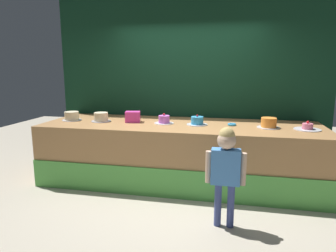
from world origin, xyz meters
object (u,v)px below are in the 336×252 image
at_px(pink_box, 133,117).
at_px(cake_far_left, 72,116).
at_px(cake_far_right, 307,128).
at_px(cake_center_right, 197,121).
at_px(cake_right, 269,123).
at_px(cake_left, 101,117).
at_px(child_figure, 226,164).
at_px(cake_center_left, 164,120).
at_px(donut, 232,124).

relative_size(pink_box, cake_far_left, 0.73).
bearing_deg(pink_box, cake_far_left, -176.78).
bearing_deg(pink_box, cake_far_right, -1.70).
height_order(cake_center_right, cake_right, cake_center_right).
relative_size(cake_left, cake_right, 0.96).
bearing_deg(child_figure, pink_box, 139.40).
distance_m(child_figure, cake_far_right, 1.61).
distance_m(cake_far_left, cake_left, 0.51).
bearing_deg(cake_center_left, cake_far_left, -178.83).
xyz_separation_m(cake_right, cake_far_right, (0.51, -0.03, -0.04)).
distance_m(pink_box, donut, 1.53).
relative_size(cake_left, cake_center_left, 1.04).
height_order(donut, cake_right, cake_right).
relative_size(cake_center_left, cake_far_right, 0.83).
bearing_deg(donut, cake_far_left, -178.23).
relative_size(cake_center_right, cake_far_right, 0.87).
height_order(child_figure, pink_box, child_figure).
relative_size(child_figure, cake_center_right, 3.64).
xyz_separation_m(child_figure, cake_right, (0.56, 1.22, 0.25)).
relative_size(child_figure, cake_far_left, 3.69).
distance_m(cake_center_left, cake_right, 1.53).
relative_size(child_figure, donut, 8.97).
bearing_deg(donut, cake_right, -7.56).
relative_size(cake_far_left, cake_center_right, 0.99).
distance_m(pink_box, cake_left, 0.51).
xyz_separation_m(child_figure, pink_box, (-1.48, 1.27, 0.27)).
bearing_deg(cake_far_right, cake_center_right, 178.32).
xyz_separation_m(cake_far_left, cake_far_right, (3.56, -0.02, -0.04)).
xyz_separation_m(child_figure, donut, (0.05, 1.29, 0.20)).
bearing_deg(cake_left, cake_center_left, 1.71).
xyz_separation_m(cake_center_right, cake_right, (1.02, -0.02, 0.01)).
xyz_separation_m(cake_left, cake_center_right, (1.53, 0.03, -0.01)).
bearing_deg(cake_right, donut, 172.44).
bearing_deg(cake_left, child_figure, -31.34).
height_order(child_figure, cake_right, child_figure).
height_order(child_figure, cake_center_right, child_figure).
xyz_separation_m(pink_box, cake_far_right, (2.55, -0.08, -0.05)).
relative_size(donut, cake_center_left, 0.43).
height_order(donut, cake_center_right, cake_center_right).
bearing_deg(cake_far_left, cake_center_left, 1.17).
relative_size(donut, cake_center_right, 0.41).
xyz_separation_m(child_figure, cake_far_right, (1.07, 1.19, 0.21)).
relative_size(cake_left, cake_center_right, 0.99).
bearing_deg(cake_far_left, child_figure, -25.84).
bearing_deg(donut, cake_far_right, -5.45).
bearing_deg(cake_left, cake_center_right, 0.96).
bearing_deg(cake_far_right, child_figure, -131.97).
relative_size(pink_box, cake_center_right, 0.72).
height_order(donut, cake_left, cake_left).
relative_size(child_figure, pink_box, 5.06).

